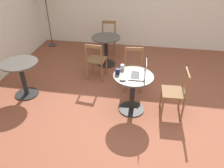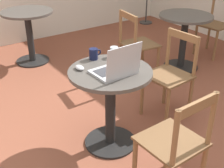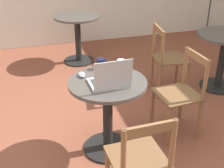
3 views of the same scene
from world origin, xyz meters
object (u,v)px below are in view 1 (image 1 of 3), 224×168
at_px(cafe_table_mid, 106,46).
at_px(laptop, 139,73).
at_px(chair_mid_left, 96,61).
at_px(mouse, 123,80).
at_px(cafe_table_near, 133,87).
at_px(chair_near_right, 133,69).
at_px(mug, 118,71).
at_px(drinking_glass, 122,67).
at_px(chair_mid_right, 109,37).
at_px(cafe_table_far, 22,73).
at_px(chair_near_front, 176,93).

height_order(cafe_table_mid, laptop, laptop).
height_order(chair_mid_left, mouse, chair_mid_left).
bearing_deg(cafe_table_near, chair_near_right, 4.09).
height_order(chair_near_right, mug, chair_near_right).
bearing_deg(drinking_glass, chair_mid_right, 16.26).
height_order(cafe_table_far, laptop, laptop).
distance_m(laptop, mug, 0.36).
height_order(mug, drinking_glass, mug).
relative_size(cafe_table_far, chair_near_front, 0.85).
distance_m(chair_near_front, chair_mid_right, 2.91).
bearing_deg(cafe_table_mid, cafe_table_near, -155.08).
bearing_deg(cafe_table_far, chair_near_right, -73.49).
bearing_deg(chair_near_right, mouse, 173.69).
bearing_deg(cafe_table_mid, chair_near_right, -142.38).
relative_size(chair_mid_right, mouse, 8.55).
bearing_deg(laptop, cafe_table_near, 86.28).
xyz_separation_m(chair_near_front, drinking_glass, (0.16, 0.95, 0.33)).
bearing_deg(cafe_table_far, chair_near_front, -92.18).
xyz_separation_m(cafe_table_far, mouse, (-0.32, -1.98, 0.24)).
xyz_separation_m(cafe_table_near, laptop, (-0.01, -0.09, 0.27)).
xyz_separation_m(cafe_table_near, cafe_table_mid, (1.72, 0.80, 0.00)).
xyz_separation_m(cafe_table_far, laptop, (-0.14, -2.23, 0.27)).
height_order(cafe_table_near, chair_near_right, chair_near_right).
xyz_separation_m(cafe_table_far, drinking_glass, (0.05, -1.93, 0.27)).
relative_size(cafe_table_near, drinking_glass, 7.97).
distance_m(chair_near_front, chair_mid_left, 1.89).
xyz_separation_m(chair_mid_right, laptop, (-2.45, -0.96, 0.34)).
distance_m(chair_mid_left, mug, 1.20).
xyz_separation_m(cafe_table_mid, cafe_table_far, (-1.58, 1.34, 0.00)).
bearing_deg(chair_mid_left, mug, -147.99).
relative_size(cafe_table_near, chair_near_front, 0.85).
distance_m(cafe_table_mid, mouse, 2.03).
height_order(chair_mid_right, mouse, chair_mid_right).
bearing_deg(mouse, cafe_table_far, 80.69).
bearing_deg(mug, mouse, -151.40).
xyz_separation_m(chair_near_front, mouse, (-0.22, 0.89, 0.30)).
height_order(cafe_table_far, mug, mug).
bearing_deg(mouse, laptop, -53.52).
bearing_deg(cafe_table_near, laptop, -93.72).
height_order(cafe_table_mid, chair_near_right, chair_near_right).
xyz_separation_m(cafe_table_far, chair_mid_left, (0.86, -1.26, -0.06)).
distance_m(chair_near_front, drinking_glass, 1.01).
bearing_deg(cafe_table_mid, mouse, -161.45).
bearing_deg(cafe_table_near, chair_near_front, -88.06).
distance_m(cafe_table_near, chair_near_right, 0.76).
distance_m(cafe_table_mid, chair_mid_left, 0.73).
relative_size(cafe_table_mid, chair_near_right, 0.85).
xyz_separation_m(chair_mid_left, laptop, (-1.00, -0.98, 0.34)).
distance_m(cafe_table_far, chair_near_front, 2.88).
relative_size(cafe_table_far, chair_mid_right, 0.85).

